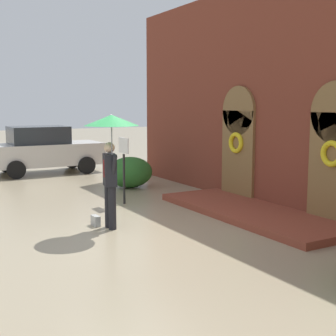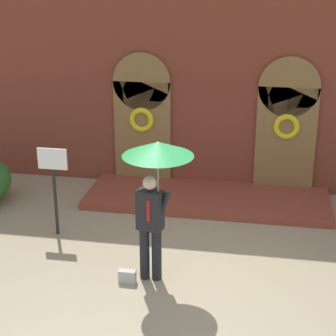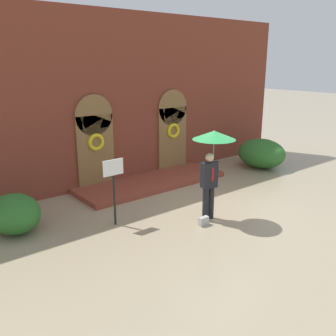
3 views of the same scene
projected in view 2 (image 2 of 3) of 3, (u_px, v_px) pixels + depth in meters
name	position (u px, v px, depth m)	size (l,w,h in m)	color
ground_plane	(186.00, 275.00, 9.34)	(80.00, 80.00, 0.00)	tan
building_facade	(215.00, 69.00, 12.24)	(14.00, 2.30, 5.60)	brown
person_with_umbrella	(156.00, 170.00, 8.56)	(1.10, 1.10, 2.36)	black
handbag	(127.00, 277.00, 9.07)	(0.28, 0.12, 0.22)	#B7B7B2
sign_post	(54.00, 177.00, 10.33)	(0.56, 0.06, 1.72)	black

